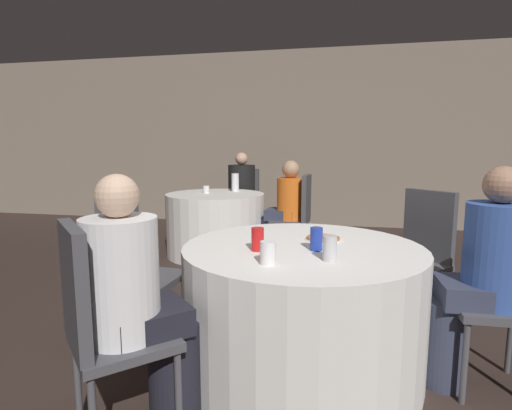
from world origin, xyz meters
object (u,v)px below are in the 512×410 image
(soda_can_red, at_px, (258,239))
(bottle_far, at_px, (235,182))
(table_near, at_px, (302,309))
(pizza_plate_near, at_px, (323,239))
(soda_can_silver, at_px, (330,248))
(table_far, at_px, (216,224))
(person_blue_shirt, at_px, (479,279))
(chair_far_north, at_px, (244,197))
(soda_can_blue, at_px, (316,239))
(chair_near_west, at_px, (132,258))
(chair_near_northeast, at_px, (421,247))
(person_white_shirt, at_px, (141,307))
(person_orange_shirt, at_px, (283,211))
(chair_near_southwest, at_px, (98,318))
(person_black_shirt, at_px, (240,195))
(chair_far_east, at_px, (299,210))

(soda_can_red, height_order, bottle_far, bottle_far)
(table_near, relative_size, pizza_plate_near, 6.25)
(table_near, xyz_separation_m, soda_can_silver, (0.15, -0.27, 0.42))
(table_far, relative_size, soda_can_silver, 9.46)
(person_blue_shirt, bearing_deg, chair_far_north, 30.28)
(table_near, xyz_separation_m, soda_can_blue, (0.08, -0.08, 0.42))
(table_near, relative_size, chair_near_west, 1.37)
(chair_near_northeast, height_order, person_white_shirt, person_white_shirt)
(person_orange_shirt, bearing_deg, person_blue_shirt, -144.98)
(person_white_shirt, height_order, soda_can_red, person_white_shirt)
(table_near, height_order, chair_near_southwest, chair_near_southwest)
(person_white_shirt, distance_m, person_orange_shirt, 2.90)
(person_black_shirt, bearing_deg, soda_can_silver, 117.22)
(table_near, bearing_deg, chair_far_north, 108.87)
(person_white_shirt, distance_m, soda_can_silver, 0.90)
(chair_near_southwest, relative_size, chair_far_north, 1.00)
(table_near, relative_size, person_white_shirt, 1.14)
(chair_near_west, relative_size, soda_can_blue, 7.91)
(soda_can_red, bearing_deg, pizza_plate_near, 44.41)
(table_far, bearing_deg, person_white_shirt, -78.54)
(chair_near_northeast, bearing_deg, chair_near_west, 65.45)
(chair_near_southwest, relative_size, pizza_plate_near, 4.57)
(person_blue_shirt, xyz_separation_m, bottle_far, (-1.98, 2.57, 0.25))
(pizza_plate_near, xyz_separation_m, bottle_far, (-1.17, 2.43, 0.10))
(table_near, bearing_deg, person_white_shirt, -135.07)
(chair_near_northeast, height_order, soda_can_silver, chair_near_northeast)
(chair_near_west, bearing_deg, bottle_far, -176.31)
(soda_can_red, bearing_deg, soda_can_silver, -16.84)
(table_near, height_order, person_blue_shirt, person_blue_shirt)
(person_orange_shirt, xyz_separation_m, soda_can_red, (0.20, -2.40, 0.23))
(chair_near_west, distance_m, person_white_shirt, 0.83)
(chair_far_north, bearing_deg, bottle_far, 101.12)
(chair_near_northeast, bearing_deg, pizza_plate_near, 87.24)
(chair_near_northeast, relative_size, chair_near_southwest, 1.00)
(soda_can_red, bearing_deg, person_blue_shirt, 9.03)
(table_near, distance_m, person_orange_shirt, 2.30)
(chair_near_southwest, xyz_separation_m, pizza_plate_near, (0.87, 0.93, 0.16))
(chair_far_north, height_order, bottle_far, chair_far_north)
(chair_far_east, height_order, pizza_plate_near, chair_far_east)
(soda_can_blue, xyz_separation_m, soda_can_red, (-0.30, -0.07, 0.00))
(chair_near_west, relative_size, chair_far_north, 1.00)
(table_near, xyz_separation_m, chair_far_east, (-0.25, 2.24, 0.21))
(person_white_shirt, relative_size, soda_can_blue, 9.48)
(soda_can_blue, bearing_deg, person_black_shirt, 110.75)
(chair_far_north, distance_m, soda_can_silver, 3.79)
(table_far, relative_size, chair_far_north, 1.20)
(chair_near_west, height_order, person_black_shirt, person_black_shirt)
(soda_can_silver, xyz_separation_m, bottle_far, (-1.22, 2.86, 0.05))
(chair_far_east, xyz_separation_m, pizza_plate_near, (0.35, -2.07, 0.16))
(soda_can_red, bearing_deg, soda_can_blue, 13.26)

